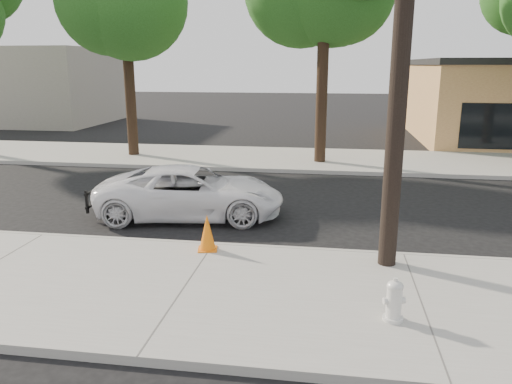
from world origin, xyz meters
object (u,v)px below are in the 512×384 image
(fire_hydrant, at_px, (394,301))
(police_cruiser, at_px, (191,192))
(traffic_cone, at_px, (207,233))
(utility_pole, at_px, (404,18))

(fire_hydrant, bearing_deg, police_cruiser, 117.86)
(fire_hydrant, bearing_deg, traffic_cone, 130.88)
(utility_pole, relative_size, police_cruiser, 1.86)
(utility_pole, xyz_separation_m, police_cruiser, (-4.74, 2.88, -4.03))
(utility_pole, distance_m, traffic_cone, 5.54)
(police_cruiser, xyz_separation_m, traffic_cone, (1.10, -2.68, -0.15))
(fire_hydrant, relative_size, traffic_cone, 0.84)
(police_cruiser, height_order, traffic_cone, police_cruiser)
(utility_pole, height_order, fire_hydrant, utility_pole)
(police_cruiser, bearing_deg, traffic_cone, -165.51)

